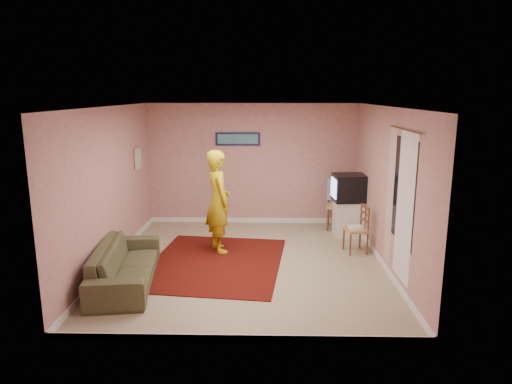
{
  "coord_description": "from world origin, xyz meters",
  "views": [
    {
      "loc": [
        0.29,
        -7.24,
        2.81
      ],
      "look_at": [
        0.13,
        0.6,
        1.1
      ],
      "focal_mm": 32.0,
      "sensor_mm": 36.0,
      "label": 1
    }
  ],
  "objects_px": {
    "chair_a": "(338,200)",
    "chair_b": "(356,224)",
    "tv_cabinet": "(348,218)",
    "person": "(218,201)",
    "sofa": "(125,264)",
    "crt_tv": "(349,188)"
  },
  "relations": [
    {
      "from": "chair_b",
      "to": "person",
      "type": "relative_size",
      "value": 0.25
    },
    {
      "from": "sofa",
      "to": "chair_b",
      "type": "bearing_deg",
      "value": -76.18
    },
    {
      "from": "crt_tv",
      "to": "sofa",
      "type": "relative_size",
      "value": 0.32
    },
    {
      "from": "chair_a",
      "to": "person",
      "type": "xyz_separation_m",
      "value": [
        -2.36,
        -1.42,
        0.3
      ]
    },
    {
      "from": "tv_cabinet",
      "to": "sofa",
      "type": "distance_m",
      "value": 4.48
    },
    {
      "from": "chair_a",
      "to": "person",
      "type": "height_order",
      "value": "person"
    },
    {
      "from": "chair_a",
      "to": "chair_b",
      "type": "bearing_deg",
      "value": -75.95
    },
    {
      "from": "tv_cabinet",
      "to": "sofa",
      "type": "bearing_deg",
      "value": -146.81
    },
    {
      "from": "chair_b",
      "to": "sofa",
      "type": "height_order",
      "value": "chair_b"
    },
    {
      "from": "chair_b",
      "to": "sofa",
      "type": "distance_m",
      "value": 4.0
    },
    {
      "from": "sofa",
      "to": "person",
      "type": "xyz_separation_m",
      "value": [
        1.25,
        1.48,
        0.62
      ]
    },
    {
      "from": "crt_tv",
      "to": "chair_b",
      "type": "relative_size",
      "value": 1.42
    },
    {
      "from": "tv_cabinet",
      "to": "person",
      "type": "xyz_separation_m",
      "value": [
        -2.5,
        -0.97,
        0.57
      ]
    },
    {
      "from": "tv_cabinet",
      "to": "crt_tv",
      "type": "distance_m",
      "value": 0.62
    },
    {
      "from": "chair_b",
      "to": "sofa",
      "type": "bearing_deg",
      "value": -79.63
    },
    {
      "from": "person",
      "to": "sofa",
      "type": "bearing_deg",
      "value": 116.25
    },
    {
      "from": "crt_tv",
      "to": "person",
      "type": "height_order",
      "value": "person"
    },
    {
      "from": "tv_cabinet",
      "to": "chair_a",
      "type": "relative_size",
      "value": 1.29
    },
    {
      "from": "sofa",
      "to": "person",
      "type": "relative_size",
      "value": 1.13
    },
    {
      "from": "person",
      "to": "tv_cabinet",
      "type": "bearing_deg",
      "value": -92.21
    },
    {
      "from": "crt_tv",
      "to": "chair_b",
      "type": "height_order",
      "value": "crt_tv"
    },
    {
      "from": "tv_cabinet",
      "to": "person",
      "type": "height_order",
      "value": "person"
    }
  ]
}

